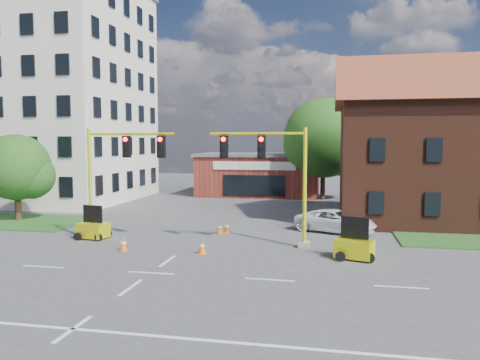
{
  "coord_description": "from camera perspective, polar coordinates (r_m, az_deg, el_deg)",
  "views": [
    {
      "loc": [
        7.37,
        -18.06,
        5.45
      ],
      "look_at": [
        1.82,
        10.0,
        3.13
      ],
      "focal_mm": 35.0,
      "sensor_mm": 36.0,
      "label": 1
    }
  ],
  "objects": [
    {
      "name": "cone_c",
      "position": [
        23.11,
        -4.66,
        -8.16
      ],
      "size": [
        0.4,
        0.4,
        0.7
      ],
      "color": "orange",
      "rests_on": "ground"
    },
    {
      "name": "pickup_white",
      "position": [
        29.04,
        11.56,
        -4.92
      ],
      "size": [
        5.35,
        3.99,
        1.35
      ],
      "primitive_type": "imported",
      "rotation": [
        0.0,
        0.0,
        1.16
      ],
      "color": "white",
      "rests_on": "ground"
    },
    {
      "name": "ground",
      "position": [
        20.25,
        -10.79,
        -11.06
      ],
      "size": [
        120.0,
        120.0,
        0.0
      ],
      "primitive_type": "plane",
      "color": "#454547",
      "rests_on": "ground"
    },
    {
      "name": "cone_a",
      "position": [
        24.34,
        -14.03,
        -7.63
      ],
      "size": [
        0.4,
        0.4,
        0.7
      ],
      "color": "orange",
      "rests_on": "ground"
    },
    {
      "name": "lane_markings",
      "position": [
        17.63,
        -14.54,
        -13.51
      ],
      "size": [
        60.0,
        36.0,
        0.01
      ],
      "primitive_type": null,
      "color": "white",
      "rests_on": "ground"
    },
    {
      "name": "cone_b",
      "position": [
        28.0,
        -2.5,
        -5.89
      ],
      "size": [
        0.4,
        0.4,
        0.7
      ],
      "color": "orange",
      "rests_on": "ground"
    },
    {
      "name": "signal_mast_west",
      "position": [
        26.81,
        -14.77,
        1.21
      ],
      "size": [
        5.3,
        0.6,
        6.2
      ],
      "color": "gray",
      "rests_on": "ground"
    },
    {
      "name": "signal_mast_east",
      "position": [
        24.29,
        4.05,
        1.01
      ],
      "size": [
        5.3,
        0.6,
        6.2
      ],
      "color": "gray",
      "rests_on": "ground"
    },
    {
      "name": "cone_d",
      "position": [
        28.22,
        -1.62,
        -5.8
      ],
      "size": [
        0.4,
        0.4,
        0.7
      ],
      "color": "orange",
      "rests_on": "ground"
    },
    {
      "name": "trailer_west",
      "position": [
        27.8,
        -17.47,
        -5.7
      ],
      "size": [
        1.76,
        1.33,
        1.82
      ],
      "rotation": [
        0.0,
        0.0,
        -0.17
      ],
      "color": "#FEF915",
      "rests_on": "ground"
    },
    {
      "name": "office_block",
      "position": [
        48.68,
        -23.47,
        9.99
      ],
      "size": [
        18.4,
        15.4,
        20.6
      ],
      "color": "beige",
      "rests_on": "ground"
    },
    {
      "name": "tree_large",
      "position": [
        45.14,
        10.61,
        4.74
      ],
      "size": [
        7.94,
        7.56,
        9.62
      ],
      "color": "#341F13",
      "rests_on": "ground"
    },
    {
      "name": "trailer_east",
      "position": [
        22.64,
        13.78,
        -7.88
      ],
      "size": [
        1.94,
        1.59,
        1.91
      ],
      "rotation": [
        0.0,
        0.0,
        -0.33
      ],
      "color": "#FEF915",
      "rests_on": "ground"
    },
    {
      "name": "brick_shop",
      "position": [
        48.72,
        2.47,
        0.76
      ],
      "size": [
        12.4,
        8.4,
        4.3
      ],
      "color": "maroon",
      "rests_on": "ground"
    },
    {
      "name": "tree_nw_front",
      "position": [
        35.64,
        -25.21,
        1.16
      ],
      "size": [
        4.79,
        4.56,
        6.01
      ],
      "color": "#341F13",
      "rests_on": "ground"
    }
  ]
}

